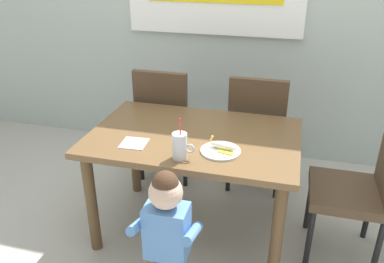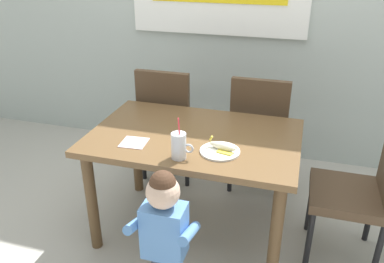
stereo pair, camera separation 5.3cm
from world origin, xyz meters
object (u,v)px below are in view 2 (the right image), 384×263
object	(u,v)px
dining_chair_right	(259,128)
milk_cup	(179,147)
toddler_standing	(164,225)
snack_plate	(220,151)
dining_chair_far	(366,184)
paper_napkin	(134,143)
dining_table	(194,149)
peeled_banana	(223,147)
dining_chair_left	(168,118)

from	to	relation	value
dining_chair_right	milk_cup	xyz separation A→B (m)	(-0.33, -0.95, 0.26)
toddler_standing	snack_plate	xyz separation A→B (m)	(0.18, 0.45, 0.22)
dining_chair_far	paper_napkin	world-z (taller)	dining_chair_far
dining_chair_right	dining_chair_far	distance (m)	0.93
dining_chair_right	snack_plate	size ratio (longest dim) A/B	4.17
dining_chair_far	toddler_standing	distance (m)	1.21
dining_chair_right	snack_plate	xyz separation A→B (m)	(-0.13, -0.82, 0.20)
toddler_standing	paper_napkin	xyz separation A→B (m)	(-0.34, 0.42, 0.21)
dining_table	toddler_standing	xyz separation A→B (m)	(0.02, -0.64, -0.10)
snack_plate	peeled_banana	distance (m)	0.03
dining_chair_left	dining_chair_right	distance (m)	0.73
dining_chair_far	peeled_banana	xyz separation A→B (m)	(-0.82, -0.19, 0.23)
dining_chair_left	milk_cup	size ratio (longest dim) A/B	3.81
dining_table	toddler_standing	size ratio (longest dim) A/B	1.55
dining_table	paper_napkin	distance (m)	0.39
paper_napkin	snack_plate	bearing A→B (deg)	3.37
dining_table	peeled_banana	world-z (taller)	peeled_banana
toddler_standing	paper_napkin	world-z (taller)	toddler_standing
toddler_standing	dining_chair_right	bearing A→B (deg)	76.32
dining_chair_far	peeled_banana	bearing A→B (deg)	-76.60
dining_table	snack_plate	xyz separation A→B (m)	(0.20, -0.18, 0.11)
peeled_banana	dining_chair_far	bearing A→B (deg)	13.40
milk_cup	peeled_banana	xyz separation A→B (m)	(0.22, 0.14, -0.04)
milk_cup	dining_chair_right	bearing A→B (deg)	70.66
snack_plate	toddler_standing	bearing A→B (deg)	-111.66
toddler_standing	snack_plate	size ratio (longest dim) A/B	3.64
dining_table	milk_cup	world-z (taller)	milk_cup
dining_table	paper_napkin	size ratio (longest dim) A/B	8.65
toddler_standing	peeled_banana	size ratio (longest dim) A/B	4.77
dining_table	toddler_standing	world-z (taller)	toddler_standing
milk_cup	paper_napkin	xyz separation A→B (m)	(-0.31, 0.10, -0.06)
dining_chair_left	milk_cup	bearing A→B (deg)	113.20
dining_chair_right	milk_cup	distance (m)	1.04
dining_chair_right	peeled_banana	distance (m)	0.85
dining_chair_right	dining_chair_far	world-z (taller)	same
dining_chair_left	peeled_banana	bearing A→B (deg)	128.04
milk_cup	snack_plate	distance (m)	0.25
toddler_standing	milk_cup	xyz separation A→B (m)	(-0.02, 0.32, 0.28)
dining_chair_far	toddler_standing	world-z (taller)	dining_chair_far
snack_plate	dining_table	bearing A→B (deg)	138.09
dining_chair_left	snack_plate	world-z (taller)	dining_chair_left
dining_table	paper_napkin	world-z (taller)	paper_napkin
dining_chair_right	snack_plate	world-z (taller)	dining_chair_right
snack_plate	dining_chair_left	bearing A→B (deg)	126.91
peeled_banana	snack_plate	bearing A→B (deg)	-135.82
dining_table	milk_cup	xyz separation A→B (m)	(0.00, -0.31, 0.17)
toddler_standing	milk_cup	size ratio (longest dim) A/B	3.33
dining_chair_far	toddler_standing	xyz separation A→B (m)	(-1.01, -0.66, -0.02)
paper_napkin	milk_cup	bearing A→B (deg)	-17.30
toddler_standing	peeled_banana	distance (m)	0.56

